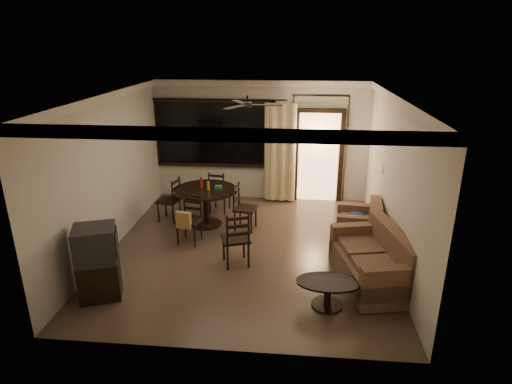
# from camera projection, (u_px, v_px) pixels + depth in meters

# --- Properties ---
(ground) EXTENTS (5.50, 5.50, 0.00)m
(ground) POSITION_uv_depth(u_px,v_px,m) (248.00, 249.00, 7.92)
(ground) COLOR #7F6651
(ground) RESTS_ON ground
(room_shell) EXTENTS (5.50, 6.70, 5.50)m
(room_shell) POSITION_uv_depth(u_px,v_px,m) (286.00, 132.00, 8.91)
(room_shell) COLOR beige
(room_shell) RESTS_ON ground
(dining_table) EXTENTS (1.27, 1.27, 1.01)m
(dining_table) POSITION_uv_depth(u_px,v_px,m) (206.00, 197.00, 8.75)
(dining_table) COLOR black
(dining_table) RESTS_ON ground
(dining_chair_west) EXTENTS (0.49, 0.49, 0.95)m
(dining_chair_west) POSITION_uv_depth(u_px,v_px,m) (170.00, 208.00, 9.08)
(dining_chair_west) COLOR black
(dining_chair_west) RESTS_ON ground
(dining_chair_east) EXTENTS (0.49, 0.49, 0.95)m
(dining_chair_east) POSITION_uv_depth(u_px,v_px,m) (245.00, 216.00, 8.65)
(dining_chair_east) COLOR black
(dining_chair_east) RESTS_ON ground
(dining_chair_south) EXTENTS (0.49, 0.54, 0.95)m
(dining_chair_south) POSITION_uv_depth(u_px,v_px,m) (189.00, 228.00, 8.08)
(dining_chair_south) COLOR black
(dining_chair_south) RESTS_ON ground
(dining_chair_north) EXTENTS (0.49, 0.49, 0.95)m
(dining_chair_north) POSITION_uv_depth(u_px,v_px,m) (220.00, 199.00, 9.58)
(dining_chair_north) COLOR black
(dining_chair_north) RESTS_ON ground
(tv_cabinet) EXTENTS (0.73, 0.70, 1.13)m
(tv_cabinet) POSITION_uv_depth(u_px,v_px,m) (98.00, 262.00, 6.31)
(tv_cabinet) COLOR black
(tv_cabinet) RESTS_ON ground
(sofa) EXTENTS (1.20, 1.80, 0.88)m
(sofa) POSITION_uv_depth(u_px,v_px,m) (375.00, 263.00, 6.72)
(sofa) COLOR #4A3122
(sofa) RESTS_ON ground
(armchair) EXTENTS (0.88, 0.88, 0.80)m
(armchair) POSITION_uv_depth(u_px,v_px,m) (360.00, 225.00, 8.13)
(armchair) COLOR #4A3122
(armchair) RESTS_ON ground
(coffee_table) EXTENTS (0.93, 0.56, 0.41)m
(coffee_table) POSITION_uv_depth(u_px,v_px,m) (328.00, 289.00, 6.15)
(coffee_table) COLOR black
(coffee_table) RESTS_ON ground
(side_chair) EXTENTS (0.57, 0.57, 1.00)m
(side_chair) POSITION_uv_depth(u_px,v_px,m) (236.00, 248.00, 7.29)
(side_chair) COLOR black
(side_chair) RESTS_ON ground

